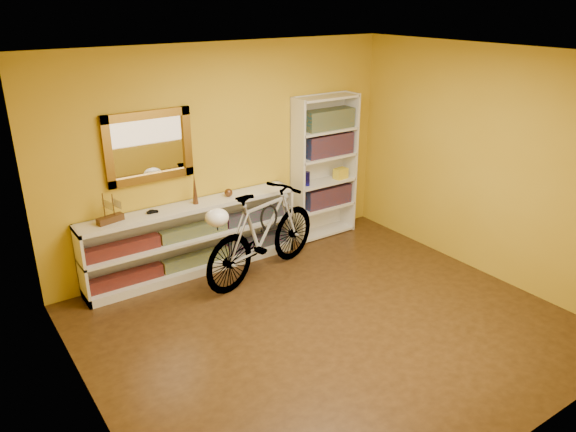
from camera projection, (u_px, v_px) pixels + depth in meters
floor at (328, 326)px, 5.49m from camera, size 4.50×4.00×0.01m
ceiling at (336, 56)px, 4.51m from camera, size 4.50×4.00×0.01m
back_wall at (226, 155)px, 6.53m from camera, size 4.50×0.01×2.60m
left_wall at (78, 269)px, 3.81m from camera, size 0.01×4.00×2.60m
right_wall at (488, 164)px, 6.18m from camera, size 0.01×4.00×2.60m
gilt_mirror at (149, 147)px, 5.91m from camera, size 0.98×0.06×0.78m
wall_socket at (289, 221)px, 7.38m from camera, size 0.09×0.02×0.09m
console_unit at (194, 239)px, 6.41m from camera, size 2.60×0.35×0.85m
cd_row_lower at (196, 259)px, 6.49m from camera, size 2.50×0.13×0.14m
cd_row_upper at (194, 231)px, 6.36m from camera, size 2.50×0.13×0.14m
model_ship at (109, 207)px, 5.70m from camera, size 0.30×0.17×0.34m
toy_car at (153, 213)px, 6.01m from camera, size 0.00×0.00×0.00m
bronze_ornament at (195, 188)px, 6.21m from camera, size 0.06×0.06×0.37m
decorative_orb at (229, 193)px, 6.49m from camera, size 0.10×0.10×0.10m
bookcase at (324, 168)px, 7.25m from camera, size 0.90×0.30×1.90m
book_row_a at (327, 196)px, 7.43m from camera, size 0.70×0.22×0.26m
book_row_b at (328, 145)px, 7.17m from camera, size 0.70×0.22×0.28m
book_row_c at (329, 119)px, 7.04m from camera, size 0.70×0.22×0.25m
travel_mug at (307, 179)px, 7.11m from camera, size 0.08×0.08×0.18m
red_tin at (312, 125)px, 6.95m from camera, size 0.16×0.16×0.16m
yellow_bag at (341, 173)px, 7.40m from camera, size 0.19×0.14×0.14m
bicycle at (263, 233)px, 6.30m from camera, size 0.94×1.87×1.07m
helmet at (217, 218)px, 5.65m from camera, size 0.25×0.24×0.19m
u_lock at (269, 217)px, 6.32m from camera, size 0.23×0.02×0.23m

